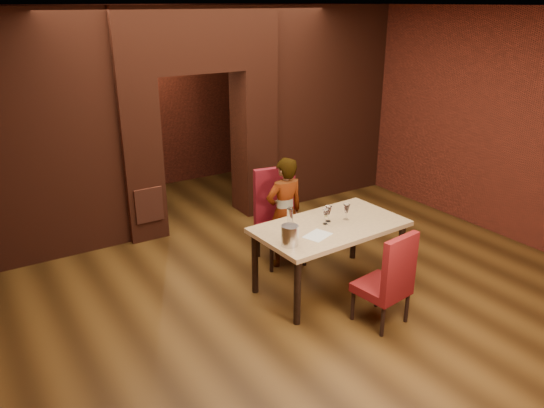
{
  "coord_description": "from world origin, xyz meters",
  "views": [
    {
      "loc": [
        -3.22,
        -5.12,
        3.26
      ],
      "look_at": [
        0.03,
        0.0,
        0.92
      ],
      "focal_mm": 35.0,
      "sensor_mm": 36.0,
      "label": 1
    }
  ],
  "objects_px": {
    "dining_table": "(329,256)",
    "wine_glass_b": "(328,214)",
    "person_seated": "(284,212)",
    "chair_far": "(281,218)",
    "wine_glass_a": "(326,217)",
    "wine_bucket": "(290,236)",
    "wine_glass_c": "(346,212)",
    "water_bottle": "(290,219)",
    "chair_near": "(382,277)",
    "potted_plant": "(327,227)"
  },
  "relations": [
    {
      "from": "dining_table",
      "to": "chair_near",
      "type": "bearing_deg",
      "value": -91.56
    },
    {
      "from": "wine_glass_b",
      "to": "potted_plant",
      "type": "bearing_deg",
      "value": 51.64
    },
    {
      "from": "chair_near",
      "to": "potted_plant",
      "type": "height_order",
      "value": "chair_near"
    },
    {
      "from": "potted_plant",
      "to": "wine_glass_c",
      "type": "bearing_deg",
      "value": -117.8
    },
    {
      "from": "person_seated",
      "to": "wine_bucket",
      "type": "bearing_deg",
      "value": 60.58
    },
    {
      "from": "person_seated",
      "to": "wine_bucket",
      "type": "height_order",
      "value": "person_seated"
    },
    {
      "from": "dining_table",
      "to": "wine_bucket",
      "type": "xyz_separation_m",
      "value": [
        -0.71,
        -0.21,
        0.52
      ]
    },
    {
      "from": "wine_bucket",
      "to": "water_bottle",
      "type": "bearing_deg",
      "value": 55.58
    },
    {
      "from": "chair_near",
      "to": "wine_bucket",
      "type": "distance_m",
      "value": 1.07
    },
    {
      "from": "wine_bucket",
      "to": "wine_glass_a",
      "type": "bearing_deg",
      "value": 20.41
    },
    {
      "from": "dining_table",
      "to": "wine_glass_c",
      "type": "bearing_deg",
      "value": 1.03
    },
    {
      "from": "chair_far",
      "to": "chair_near",
      "type": "distance_m",
      "value": 1.76
    },
    {
      "from": "chair_far",
      "to": "potted_plant",
      "type": "distance_m",
      "value": 0.98
    },
    {
      "from": "dining_table",
      "to": "wine_glass_b",
      "type": "xyz_separation_m",
      "value": [
        0.04,
        0.09,
        0.51
      ]
    },
    {
      "from": "wine_glass_a",
      "to": "wine_glass_b",
      "type": "height_order",
      "value": "wine_glass_b"
    },
    {
      "from": "chair_near",
      "to": "wine_bucket",
      "type": "xyz_separation_m",
      "value": [
        -0.73,
        0.67,
        0.4
      ]
    },
    {
      "from": "water_bottle",
      "to": "potted_plant",
      "type": "relative_size",
      "value": 0.63
    },
    {
      "from": "wine_glass_c",
      "to": "chair_far",
      "type": "bearing_deg",
      "value": 111.88
    },
    {
      "from": "person_seated",
      "to": "water_bottle",
      "type": "bearing_deg",
      "value": 62.11
    },
    {
      "from": "dining_table",
      "to": "person_seated",
      "type": "height_order",
      "value": "person_seated"
    },
    {
      "from": "wine_glass_c",
      "to": "dining_table",
      "type": "bearing_deg",
      "value": -176.21
    },
    {
      "from": "water_bottle",
      "to": "wine_glass_c",
      "type": "bearing_deg",
      "value": -5.51
    },
    {
      "from": "wine_glass_c",
      "to": "wine_bucket",
      "type": "xyz_separation_m",
      "value": [
        -0.96,
        -0.22,
        0.01
      ]
    },
    {
      "from": "chair_far",
      "to": "wine_glass_b",
      "type": "xyz_separation_m",
      "value": [
        0.14,
        -0.79,
        0.3
      ]
    },
    {
      "from": "wine_glass_b",
      "to": "water_bottle",
      "type": "distance_m",
      "value": 0.55
    },
    {
      "from": "wine_glass_c",
      "to": "potted_plant",
      "type": "bearing_deg",
      "value": 62.2
    },
    {
      "from": "chair_far",
      "to": "wine_glass_a",
      "type": "xyz_separation_m",
      "value": [
        0.06,
        -0.84,
        0.3
      ]
    },
    {
      "from": "chair_near",
      "to": "wine_glass_b",
      "type": "relative_size",
      "value": 5.52
    },
    {
      "from": "chair_near",
      "to": "dining_table",
      "type": "bearing_deg",
      "value": -96.67
    },
    {
      "from": "wine_glass_a",
      "to": "wine_glass_c",
      "type": "height_order",
      "value": "wine_glass_c"
    },
    {
      "from": "wine_glass_c",
      "to": "potted_plant",
      "type": "xyz_separation_m",
      "value": [
        0.54,
        1.02,
        -0.69
      ]
    },
    {
      "from": "wine_glass_c",
      "to": "wine_bucket",
      "type": "bearing_deg",
      "value": -166.93
    },
    {
      "from": "chair_near",
      "to": "wine_glass_a",
      "type": "bearing_deg",
      "value": -94.39
    },
    {
      "from": "chair_far",
      "to": "wine_bucket",
      "type": "xyz_separation_m",
      "value": [
        -0.61,
        -1.09,
        0.32
      ]
    },
    {
      "from": "wine_glass_a",
      "to": "wine_glass_c",
      "type": "xyz_separation_m",
      "value": [
        0.29,
        -0.03,
        0.01
      ]
    },
    {
      "from": "chair_far",
      "to": "wine_glass_c",
      "type": "xyz_separation_m",
      "value": [
        0.35,
        -0.87,
        0.31
      ]
    },
    {
      "from": "chair_near",
      "to": "person_seated",
      "type": "distance_m",
      "value": 1.69
    },
    {
      "from": "wine_glass_b",
      "to": "wine_glass_c",
      "type": "relative_size",
      "value": 0.98
    },
    {
      "from": "dining_table",
      "to": "chair_near",
      "type": "distance_m",
      "value": 0.88
    },
    {
      "from": "chair_near",
      "to": "potted_plant",
      "type": "relative_size",
      "value": 2.28
    },
    {
      "from": "dining_table",
      "to": "wine_glass_c",
      "type": "height_order",
      "value": "wine_glass_c"
    },
    {
      "from": "wine_glass_a",
      "to": "person_seated",
      "type": "bearing_deg",
      "value": 95.48
    },
    {
      "from": "wine_glass_b",
      "to": "water_bottle",
      "type": "relative_size",
      "value": 0.65
    },
    {
      "from": "chair_far",
      "to": "wine_glass_a",
      "type": "distance_m",
      "value": 0.89
    },
    {
      "from": "dining_table",
      "to": "wine_glass_a",
      "type": "height_order",
      "value": "wine_glass_a"
    },
    {
      "from": "potted_plant",
      "to": "chair_far",
      "type": "bearing_deg",
      "value": -170.23
    },
    {
      "from": "chair_near",
      "to": "wine_glass_b",
      "type": "distance_m",
      "value": 1.04
    },
    {
      "from": "person_seated",
      "to": "wine_glass_a",
      "type": "bearing_deg",
      "value": 97.0
    },
    {
      "from": "person_seated",
      "to": "wine_glass_a",
      "type": "relative_size",
      "value": 8.04
    },
    {
      "from": "wine_glass_a",
      "to": "water_bottle",
      "type": "height_order",
      "value": "water_bottle"
    }
  ]
}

